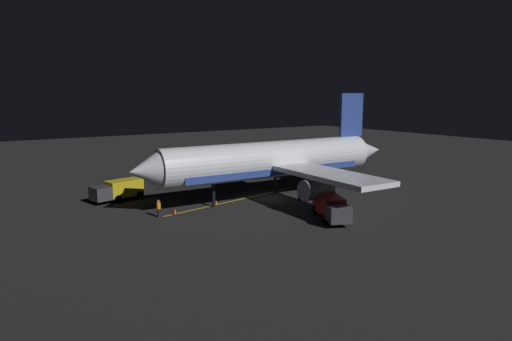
% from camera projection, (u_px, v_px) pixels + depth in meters
% --- Properties ---
extents(ground_plane, '(180.00, 180.00, 0.20)m').
position_uv_depth(ground_plane, '(270.00, 199.00, 51.21)').
color(ground_plane, black).
extents(apron_guide_stripe, '(4.03, 18.65, 0.01)m').
position_uv_depth(apron_guide_stripe, '(234.00, 201.00, 50.20)').
color(apron_guide_stripe, gold).
rests_on(apron_guide_stripe, ground_plane).
extents(airliner, '(30.93, 33.92, 12.09)m').
position_uv_depth(airliner, '(275.00, 161.00, 50.74)').
color(airliner, white).
rests_on(airliner, ground_plane).
extents(baggage_truck, '(3.44, 6.09, 2.30)m').
position_uv_depth(baggage_truck, '(119.00, 190.00, 50.08)').
color(baggage_truck, gold).
rests_on(baggage_truck, ground_plane).
extents(catering_truck, '(6.38, 4.47, 2.24)m').
position_uv_depth(catering_truck, '(331.00, 208.00, 42.42)').
color(catering_truck, maroon).
rests_on(catering_truck, ground_plane).
extents(ground_crew_worker, '(0.40, 0.40, 1.74)m').
position_uv_depth(ground_crew_worker, '(159.00, 208.00, 43.25)').
color(ground_crew_worker, black).
rests_on(ground_crew_worker, ground_plane).
extents(traffic_cone_near_left, '(0.50, 0.50, 0.55)m').
position_uv_depth(traffic_cone_near_left, '(175.00, 212.00, 44.44)').
color(traffic_cone_near_left, '#EA590F').
rests_on(traffic_cone_near_left, ground_plane).
extents(traffic_cone_near_right, '(0.50, 0.50, 0.55)m').
position_uv_depth(traffic_cone_near_right, '(216.00, 203.00, 48.14)').
color(traffic_cone_near_right, '#EA590F').
rests_on(traffic_cone_near_right, ground_plane).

